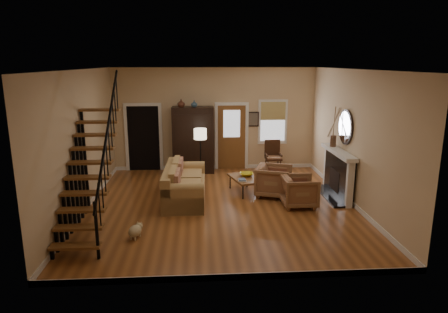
{
  "coord_description": "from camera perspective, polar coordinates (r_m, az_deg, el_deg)",
  "views": [
    {
      "loc": [
        -0.54,
        -9.33,
        3.48
      ],
      "look_at": [
        0.1,
        0.4,
        1.15
      ],
      "focal_mm": 32.0,
      "sensor_mm": 36.0,
      "label": 1
    }
  ],
  "objects": [
    {
      "name": "sofa",
      "position": [
        10.28,
        -5.6,
        -3.88
      ],
      "size": [
        1.06,
        2.33,
        0.86
      ],
      "primitive_type": null,
      "rotation": [
        0.0,
        0.0,
        -0.03
      ],
      "color": "tan",
      "rests_on": "ground"
    },
    {
      "name": "bowl",
      "position": [
        10.94,
        3.22,
        -2.56
      ],
      "size": [
        0.38,
        0.38,
        0.09
      ],
      "primitive_type": "imported",
      "color": "gold",
      "rests_on": "coffee_table"
    },
    {
      "name": "armchair_right",
      "position": [
        10.61,
        7.15,
        -3.49
      ],
      "size": [
        1.13,
        1.12,
        0.82
      ],
      "primitive_type": "imported",
      "rotation": [
        0.0,
        0.0,
        1.24
      ],
      "color": "brown",
      "rests_on": "ground"
    },
    {
      "name": "books",
      "position": [
        10.5,
        2.6,
        -3.36
      ],
      "size": [
        0.2,
        0.28,
        0.05
      ],
      "primitive_type": null,
      "color": "beige",
      "rests_on": "coffee_table"
    },
    {
      "name": "armchair_left",
      "position": [
        9.98,
        10.72,
        -4.9
      ],
      "size": [
        0.84,
        0.81,
        0.76
      ],
      "primitive_type": "imported",
      "rotation": [
        0.0,
        0.0,
        1.57
      ],
      "color": "brown",
      "rests_on": "ground"
    },
    {
      "name": "room",
      "position": [
        11.26,
        -3.07,
        3.32
      ],
      "size": [
        7.0,
        7.33,
        3.3
      ],
      "color": "#965426",
      "rests_on": "ground"
    },
    {
      "name": "staircase",
      "position": [
        8.54,
        -18.87,
        0.0
      ],
      "size": [
        0.94,
        2.8,
        3.2
      ],
      "primitive_type": null,
      "color": "brown",
      "rests_on": "ground"
    },
    {
      "name": "side_chair",
      "position": [
        12.85,
        7.05,
        -0.02
      ],
      "size": [
        0.54,
        0.54,
        1.02
      ],
      "primitive_type": null,
      "color": "#3C2113",
      "rests_on": "ground"
    },
    {
      "name": "armoire",
      "position": [
        12.71,
        -4.42,
        2.38
      ],
      "size": [
        1.3,
        0.6,
        2.1
      ],
      "primitive_type": null,
      "color": "black",
      "rests_on": "ground"
    },
    {
      "name": "fireplace",
      "position": [
        10.84,
        16.16,
        -1.75
      ],
      "size": [
        0.33,
        1.95,
        2.3
      ],
      "color": "black",
      "rests_on": "ground"
    },
    {
      "name": "floor_lamp",
      "position": [
        11.63,
        -3.37,
        0.1
      ],
      "size": [
        0.39,
        0.39,
        1.6
      ],
      "primitive_type": null,
      "rotation": [
        0.0,
        0.0,
        0.06
      ],
      "color": "black",
      "rests_on": "ground"
    },
    {
      "name": "coffee_table",
      "position": [
        10.86,
        3.04,
        -4.09
      ],
      "size": [
        0.92,
        1.23,
        0.42
      ],
      "primitive_type": null,
      "rotation": [
        0.0,
        0.0,
        0.27
      ],
      "color": "brown",
      "rests_on": "ground"
    },
    {
      "name": "vase_b",
      "position": [
        12.44,
        -4.29,
        7.52
      ],
      "size": [
        0.2,
        0.2,
        0.21
      ],
      "primitive_type": "imported",
      "color": "#334C60",
      "rests_on": "armoire"
    },
    {
      "name": "vase_a",
      "position": [
        12.45,
        -6.15,
        7.57
      ],
      "size": [
        0.24,
        0.24,
        0.25
      ],
      "primitive_type": "imported",
      "color": "#4C2619",
      "rests_on": "armoire"
    },
    {
      "name": "dog",
      "position": [
        8.35,
        -12.61,
        -10.46
      ],
      "size": [
        0.35,
        0.45,
        0.28
      ],
      "primitive_type": null,
      "rotation": [
        0.0,
        0.0,
        -0.36
      ],
      "color": "beige",
      "rests_on": "ground"
    }
  ]
}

